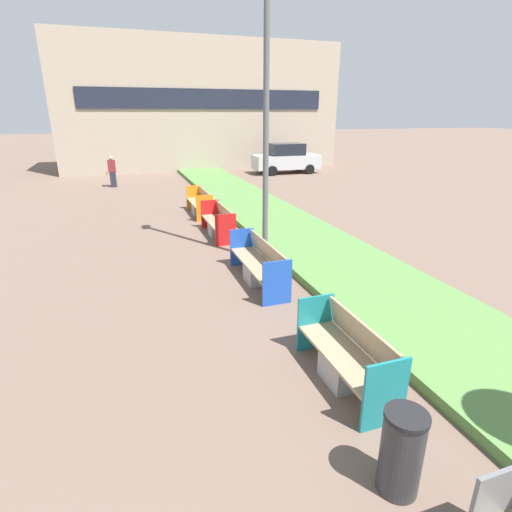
{
  "coord_description": "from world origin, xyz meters",
  "views": [
    {
      "loc": [
        -1.84,
        3.24,
        3.67
      ],
      "look_at": [
        0.9,
        11.32,
        0.6
      ],
      "focal_mm": 28.0,
      "sensor_mm": 36.0,
      "label": 1
    }
  ],
  "objects_px": {
    "bench_blue_frame": "(259,266)",
    "litter_bin": "(401,452)",
    "bench_teal_frame": "(346,360)",
    "parked_car_distant": "(286,159)",
    "bench_orange_frame": "(200,205)",
    "bench_red_frame": "(219,224)",
    "street_lamp_post": "(267,53)",
    "pedestrian_walking": "(112,171)"
  },
  "relations": [
    {
      "from": "bench_red_frame",
      "to": "bench_orange_frame",
      "type": "bearing_deg",
      "value": 89.99
    },
    {
      "from": "litter_bin",
      "to": "bench_blue_frame",
      "type": "bearing_deg",
      "value": 85.73
    },
    {
      "from": "litter_bin",
      "to": "street_lamp_post",
      "type": "relative_size",
      "value": 0.1
    },
    {
      "from": "bench_blue_frame",
      "to": "bench_orange_frame",
      "type": "relative_size",
      "value": 1.15
    },
    {
      "from": "bench_red_frame",
      "to": "bench_orange_frame",
      "type": "height_order",
      "value": "same"
    },
    {
      "from": "parked_car_distant",
      "to": "pedestrian_walking",
      "type": "bearing_deg",
      "value": -167.92
    },
    {
      "from": "street_lamp_post",
      "to": "bench_orange_frame",
      "type": "bearing_deg",
      "value": 96.29
    },
    {
      "from": "bench_blue_frame",
      "to": "pedestrian_walking",
      "type": "xyz_separation_m",
      "value": [
        -3.14,
        14.25,
        0.42
      ]
    },
    {
      "from": "bench_orange_frame",
      "to": "litter_bin",
      "type": "bearing_deg",
      "value": -91.89
    },
    {
      "from": "bench_teal_frame",
      "to": "bench_red_frame",
      "type": "xyz_separation_m",
      "value": [
        0.0,
        7.68,
        0.01
      ]
    },
    {
      "from": "bench_teal_frame",
      "to": "parked_car_distant",
      "type": "relative_size",
      "value": 0.45
    },
    {
      "from": "parked_car_distant",
      "to": "bench_blue_frame",
      "type": "bearing_deg",
      "value": -112.78
    },
    {
      "from": "bench_orange_frame",
      "to": "litter_bin",
      "type": "relative_size",
      "value": 2.27
    },
    {
      "from": "bench_teal_frame",
      "to": "bench_red_frame",
      "type": "bearing_deg",
      "value": 89.98
    },
    {
      "from": "bench_blue_frame",
      "to": "litter_bin",
      "type": "bearing_deg",
      "value": -94.27
    },
    {
      "from": "bench_orange_frame",
      "to": "bench_blue_frame",
      "type": "bearing_deg",
      "value": -89.97
    },
    {
      "from": "bench_teal_frame",
      "to": "bench_blue_frame",
      "type": "bearing_deg",
      "value": 89.9
    },
    {
      "from": "bench_blue_frame",
      "to": "street_lamp_post",
      "type": "distance_m",
      "value": 4.75
    },
    {
      "from": "bench_blue_frame",
      "to": "parked_car_distant",
      "type": "distance_m",
      "value": 17.77
    },
    {
      "from": "bench_teal_frame",
      "to": "street_lamp_post",
      "type": "xyz_separation_m",
      "value": [
        0.61,
        5.1,
        4.55
      ]
    },
    {
      "from": "litter_bin",
      "to": "bench_teal_frame",
      "type": "bearing_deg",
      "value": 76.68
    },
    {
      "from": "bench_orange_frame",
      "to": "pedestrian_walking",
      "type": "relative_size",
      "value": 1.34
    },
    {
      "from": "bench_teal_frame",
      "to": "bench_orange_frame",
      "type": "xyz_separation_m",
      "value": [
        0.0,
        10.64,
        0.01
      ]
    },
    {
      "from": "bench_teal_frame",
      "to": "bench_blue_frame",
      "type": "xyz_separation_m",
      "value": [
        0.01,
        3.81,
        0.02
      ]
    },
    {
      "from": "bench_teal_frame",
      "to": "parked_car_distant",
      "type": "bearing_deg",
      "value": 69.59
    },
    {
      "from": "bench_red_frame",
      "to": "litter_bin",
      "type": "relative_size",
      "value": 2.23
    },
    {
      "from": "litter_bin",
      "to": "parked_car_distant",
      "type": "bearing_deg",
      "value": 70.13
    },
    {
      "from": "bench_red_frame",
      "to": "street_lamp_post",
      "type": "relative_size",
      "value": 0.23
    },
    {
      "from": "litter_bin",
      "to": "pedestrian_walking",
      "type": "bearing_deg",
      "value": 97.85
    },
    {
      "from": "bench_red_frame",
      "to": "pedestrian_walking",
      "type": "distance_m",
      "value": 10.85
    },
    {
      "from": "bench_red_frame",
      "to": "street_lamp_post",
      "type": "bearing_deg",
      "value": -76.67
    },
    {
      "from": "pedestrian_walking",
      "to": "bench_blue_frame",
      "type": "bearing_deg",
      "value": -77.57
    },
    {
      "from": "bench_orange_frame",
      "to": "parked_car_distant",
      "type": "distance_m",
      "value": 11.92
    },
    {
      "from": "pedestrian_walking",
      "to": "bench_red_frame",
      "type": "bearing_deg",
      "value": -73.19
    },
    {
      "from": "bench_orange_frame",
      "to": "parked_car_distant",
      "type": "bearing_deg",
      "value": 51.44
    },
    {
      "from": "bench_blue_frame",
      "to": "bench_red_frame",
      "type": "height_order",
      "value": "same"
    },
    {
      "from": "parked_car_distant",
      "to": "bench_red_frame",
      "type": "bearing_deg",
      "value": -119.26
    },
    {
      "from": "bench_blue_frame",
      "to": "parked_car_distant",
      "type": "height_order",
      "value": "parked_car_distant"
    },
    {
      "from": "bench_red_frame",
      "to": "parked_car_distant",
      "type": "bearing_deg",
      "value": 58.84
    },
    {
      "from": "bench_red_frame",
      "to": "street_lamp_post",
      "type": "distance_m",
      "value": 5.26
    },
    {
      "from": "street_lamp_post",
      "to": "parked_car_distant",
      "type": "relative_size",
      "value": 2.13
    },
    {
      "from": "bench_red_frame",
      "to": "parked_car_distant",
      "type": "xyz_separation_m",
      "value": [
        7.42,
        12.27,
        0.54
      ]
    }
  ]
}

